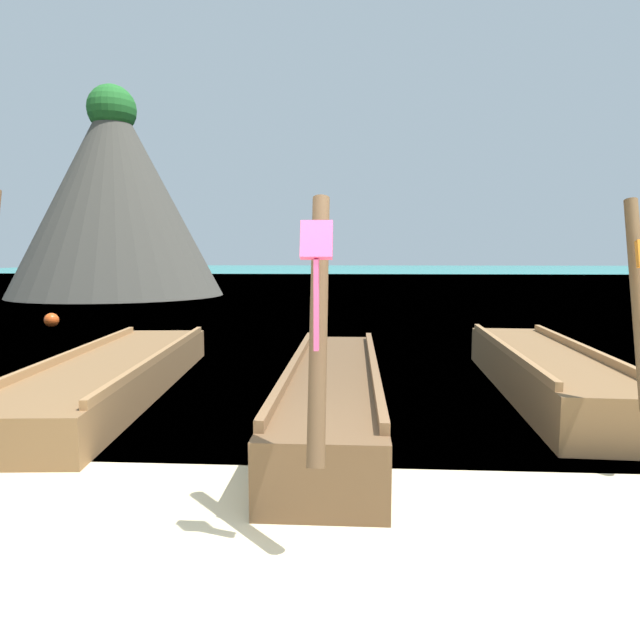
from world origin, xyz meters
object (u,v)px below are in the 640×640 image
at_px(longtail_boat_pink_ribbon, 333,393).
at_px(mooring_buoy_near, 52,320).
at_px(longtail_boat_orange_ribbon, 544,372).
at_px(longtail_boat_violet_ribbon, 116,375).
at_px(karst_rock, 110,198).

distance_m(longtail_boat_pink_ribbon, mooring_buoy_near, 11.61).
bearing_deg(longtail_boat_pink_ribbon, mooring_buoy_near, 134.18).
bearing_deg(mooring_buoy_near, longtail_boat_orange_ribbon, -32.06).
distance_m(longtail_boat_violet_ribbon, karst_rock, 22.07).
bearing_deg(mooring_buoy_near, longtail_boat_pink_ribbon, -45.82).
height_order(longtail_boat_orange_ribbon, karst_rock, karst_rock).
bearing_deg(karst_rock, longtail_boat_violet_ribbon, -66.35).
bearing_deg(mooring_buoy_near, longtail_boat_violet_ribbon, -55.55).
bearing_deg(longtail_boat_pink_ribbon, karst_rock, 119.47).
height_order(longtail_boat_violet_ribbon, karst_rock, karst_rock).
xyz_separation_m(longtail_boat_violet_ribbon, longtail_boat_pink_ribbon, (3.15, -1.12, 0.05)).
bearing_deg(longtail_boat_violet_ribbon, mooring_buoy_near, 124.45).
bearing_deg(longtail_boat_orange_ribbon, longtail_boat_violet_ribbon, -177.10).
distance_m(longtail_boat_violet_ribbon, longtail_boat_pink_ribbon, 3.34).
xyz_separation_m(longtail_boat_violet_ribbon, mooring_buoy_near, (-4.95, 7.21, -0.07)).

